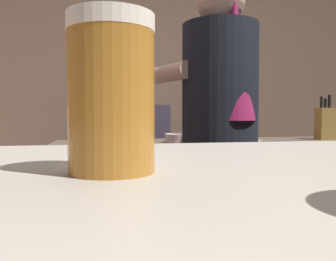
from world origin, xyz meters
name	(u,v)px	position (x,y,z in m)	size (l,w,h in m)	color
wall_back	(144,89)	(0.00, 2.20, 1.35)	(5.20, 0.10, 2.70)	brown
prep_counter	(233,218)	(0.35, 0.61, 0.47)	(2.10, 0.60, 0.93)	brown
back_shelf	(127,168)	(-0.20, 1.92, 0.59)	(0.77, 0.36, 1.17)	#383343
bartender	(221,136)	(0.11, 0.15, 0.99)	(0.50, 0.55, 1.71)	#282F3B
knife_block	(325,123)	(0.97, 0.64, 1.04)	(0.10, 0.08, 0.28)	olive
mixing_bowl	(180,138)	(0.02, 0.58, 0.95)	(0.18, 0.18, 0.05)	silver
chefs_knife	(243,141)	(0.39, 0.56, 0.93)	(0.24, 0.03, 0.01)	silver
pint_glass_near	(112,95)	(-0.40, -1.05, 1.11)	(0.07, 0.07, 0.13)	#B27128
bottle_olive_oil	(131,98)	(-0.15, 1.97, 1.25)	(0.07, 0.07, 0.19)	black
bottle_vinegar	(143,96)	(-0.04, 1.95, 1.26)	(0.06, 0.06, 0.22)	#29609F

